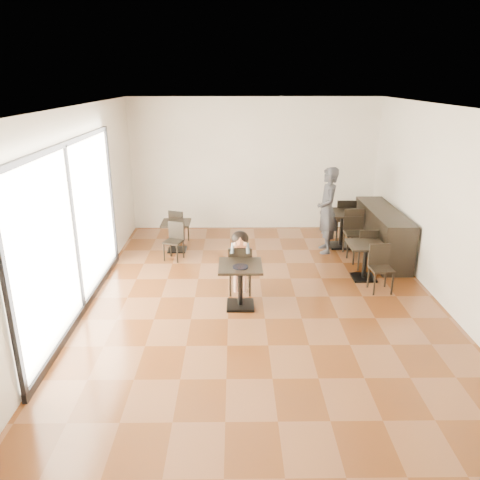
{
  "coord_description": "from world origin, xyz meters",
  "views": [
    {
      "loc": [
        -0.47,
        -7.36,
        3.62
      ],
      "look_at": [
        -0.38,
        0.15,
        1.0
      ],
      "focal_mm": 35.0,
      "sensor_mm": 36.0,
      "label": 1
    }
  ],
  "objects_px": {
    "child_table": "(240,286)",
    "chair_back_b": "(355,234)",
    "chair_left_b": "(173,242)",
    "chair_back_a": "(344,219)",
    "cafe_table_back": "(342,229)",
    "child_chair": "(240,269)",
    "chair_mid_b": "(381,269)",
    "chair_mid_a": "(365,248)",
    "adult_patron": "(327,210)",
    "cafe_table_left": "(177,236)",
    "child": "(240,263)",
    "cafe_table_mid": "(365,261)",
    "chair_left_a": "(179,226)"
  },
  "relations": [
    {
      "from": "child",
      "to": "chair_back_a",
      "type": "bearing_deg",
      "value": 49.71
    },
    {
      "from": "cafe_table_left",
      "to": "cafe_table_back",
      "type": "distance_m",
      "value": 3.67
    },
    {
      "from": "cafe_table_back",
      "to": "chair_back_b",
      "type": "height_order",
      "value": "chair_back_b"
    },
    {
      "from": "cafe_table_mid",
      "to": "chair_left_a",
      "type": "distance_m",
      "value": 4.29
    },
    {
      "from": "chair_back_b",
      "to": "cafe_table_back",
      "type": "bearing_deg",
      "value": 106.73
    },
    {
      "from": "child_chair",
      "to": "cafe_table_back",
      "type": "distance_m",
      "value": 3.3
    },
    {
      "from": "chair_left_b",
      "to": "chair_back_a",
      "type": "xyz_separation_m",
      "value": [
        3.83,
        1.31,
        0.1
      ]
    },
    {
      "from": "child_table",
      "to": "chair_back_b",
      "type": "bearing_deg",
      "value": 43.72
    },
    {
      "from": "cafe_table_left",
      "to": "chair_left_b",
      "type": "bearing_deg",
      "value": -90.0
    },
    {
      "from": "adult_patron",
      "to": "chair_back_b",
      "type": "bearing_deg",
      "value": 66.51
    },
    {
      "from": "chair_left_b",
      "to": "chair_back_a",
      "type": "distance_m",
      "value": 4.05
    },
    {
      "from": "cafe_table_left",
      "to": "child",
      "type": "bearing_deg",
      "value": -57.54
    },
    {
      "from": "child",
      "to": "chair_left_b",
      "type": "relative_size",
      "value": 1.44
    },
    {
      "from": "child",
      "to": "cafe_table_back",
      "type": "bearing_deg",
      "value": 45.7
    },
    {
      "from": "cafe_table_back",
      "to": "chair_back_b",
      "type": "relative_size",
      "value": 0.83
    },
    {
      "from": "chair_back_a",
      "to": "cafe_table_left",
      "type": "bearing_deg",
      "value": 11.36
    },
    {
      "from": "child_table",
      "to": "chair_mid_a",
      "type": "bearing_deg",
      "value": 33.75
    },
    {
      "from": "cafe_table_back",
      "to": "cafe_table_left",
      "type": "bearing_deg",
      "value": -176.69
    },
    {
      "from": "cafe_table_left",
      "to": "chair_back_a",
      "type": "bearing_deg",
      "value": 11.25
    },
    {
      "from": "chair_left_a",
      "to": "chair_back_a",
      "type": "distance_m",
      "value": 3.84
    },
    {
      "from": "child_table",
      "to": "chair_mid_b",
      "type": "bearing_deg",
      "value": 12.82
    },
    {
      "from": "cafe_table_back",
      "to": "chair_mid_b",
      "type": "relative_size",
      "value": 0.97
    },
    {
      "from": "child_chair",
      "to": "child",
      "type": "relative_size",
      "value": 0.79
    },
    {
      "from": "cafe_table_back",
      "to": "chair_mid_a",
      "type": "height_order",
      "value": "chair_mid_a"
    },
    {
      "from": "child_table",
      "to": "chair_back_a",
      "type": "relative_size",
      "value": 0.77
    },
    {
      "from": "child_chair",
      "to": "cafe_table_back",
      "type": "xyz_separation_m",
      "value": [
        2.3,
        2.36,
        -0.04
      ]
    },
    {
      "from": "chair_back_a",
      "to": "child",
      "type": "bearing_deg",
      "value": 49.81
    },
    {
      "from": "cafe_table_back",
      "to": "chair_mid_a",
      "type": "relative_size",
      "value": 0.97
    },
    {
      "from": "chair_left_a",
      "to": "chair_back_b",
      "type": "bearing_deg",
      "value": -173.41
    },
    {
      "from": "cafe_table_mid",
      "to": "chair_mid_a",
      "type": "distance_m",
      "value": 0.57
    },
    {
      "from": "child_chair",
      "to": "chair_mid_a",
      "type": "relative_size",
      "value": 1.07
    },
    {
      "from": "child_chair",
      "to": "chair_mid_a",
      "type": "xyz_separation_m",
      "value": [
        2.5,
        1.12,
        -0.03
      ]
    },
    {
      "from": "adult_patron",
      "to": "cafe_table_back",
      "type": "bearing_deg",
      "value": 126.41
    },
    {
      "from": "chair_mid_b",
      "to": "chair_left_b",
      "type": "distance_m",
      "value": 4.17
    },
    {
      "from": "chair_mid_a",
      "to": "chair_mid_b",
      "type": "bearing_deg",
      "value": 86.53
    },
    {
      "from": "child_table",
      "to": "adult_patron",
      "type": "bearing_deg",
      "value": 54.03
    },
    {
      "from": "child",
      "to": "chair_back_b",
      "type": "xyz_separation_m",
      "value": [
        2.47,
        1.81,
        -0.08
      ]
    },
    {
      "from": "chair_back_a",
      "to": "child_table",
      "type": "bearing_deg",
      "value": 54.61
    },
    {
      "from": "chair_mid_b",
      "to": "chair_left_a",
      "type": "height_order",
      "value": "chair_mid_b"
    },
    {
      "from": "child_table",
      "to": "cafe_table_back",
      "type": "xyz_separation_m",
      "value": [
        2.3,
        2.91,
        0.03
      ]
    },
    {
      "from": "chair_left_b",
      "to": "cafe_table_mid",
      "type": "bearing_deg",
      "value": 4.2
    },
    {
      "from": "child",
      "to": "child_chair",
      "type": "bearing_deg",
      "value": 0.0
    },
    {
      "from": "child_chair",
      "to": "child",
      "type": "bearing_deg",
      "value": -0.0
    },
    {
      "from": "cafe_table_left",
      "to": "chair_left_b",
      "type": "distance_m",
      "value": 0.55
    },
    {
      "from": "cafe_table_mid",
      "to": "chair_mid_b",
      "type": "relative_size",
      "value": 0.83
    },
    {
      "from": "child_chair",
      "to": "cafe_table_left",
      "type": "height_order",
      "value": "child_chair"
    },
    {
      "from": "child_table",
      "to": "cafe_table_back",
      "type": "bearing_deg",
      "value": 51.64
    },
    {
      "from": "chair_back_a",
      "to": "chair_back_b",
      "type": "xyz_separation_m",
      "value": [
        0.0,
        -1.1,
        0.0
      ]
    },
    {
      "from": "child",
      "to": "chair_mid_a",
      "type": "height_order",
      "value": "child"
    },
    {
      "from": "child_chair",
      "to": "chair_mid_b",
      "type": "xyz_separation_m",
      "value": [
        2.5,
        0.02,
        -0.03
      ]
    }
  ]
}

